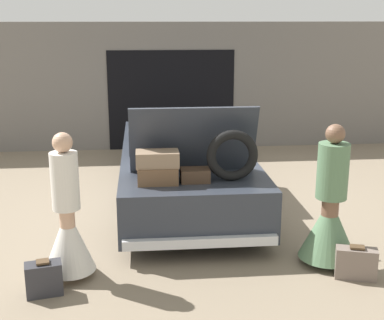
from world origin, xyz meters
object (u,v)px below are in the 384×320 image
object	(u,v)px
car	(184,164)
person_left	(68,227)
suitcase_beside_right_person	(356,263)
person_right	(330,216)
suitcase_beside_left_person	(44,279)

from	to	relation	value
car	person_left	world-z (taller)	car
car	person_left	bearing A→B (deg)	-120.93
car	suitcase_beside_right_person	distance (m)	3.41
person_right	suitcase_beside_right_person	distance (m)	0.62
car	suitcase_beside_left_person	world-z (taller)	car
person_left	suitcase_beside_left_person	xyz separation A→B (m)	(-0.23, -0.41, -0.42)
person_right	suitcase_beside_right_person	size ratio (longest dim) A/B	3.50
person_right	suitcase_beside_left_person	world-z (taller)	person_right
suitcase_beside_left_person	person_right	bearing A→B (deg)	7.92
person_right	suitcase_beside_left_person	bearing A→B (deg)	96.62
suitcase_beside_right_person	person_left	bearing A→B (deg)	173.62
person_left	person_right	bearing A→B (deg)	94.15
suitcase_beside_left_person	suitcase_beside_right_person	world-z (taller)	same
car	suitcase_beside_right_person	size ratio (longest dim) A/B	9.78
person_right	suitcase_beside_right_person	bearing A→B (deg)	-156.27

